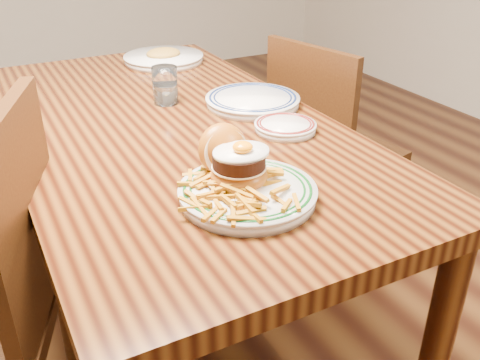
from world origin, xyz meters
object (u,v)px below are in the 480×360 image
main_plate (243,180)px  side_plate (285,126)px  table (170,150)px  chair_right (327,147)px

main_plate → side_plate: size_ratio=1.79×
table → main_plate: 0.49m
table → chair_right: size_ratio=1.83×
main_plate → side_plate: 0.38m
chair_right → side_plate: size_ratio=5.20×
table → chair_right: bearing=12.5°
side_plate → table: bearing=140.7°
chair_right → main_plate: main_plate is taller
chair_right → main_plate: 0.99m
table → side_plate: 0.35m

